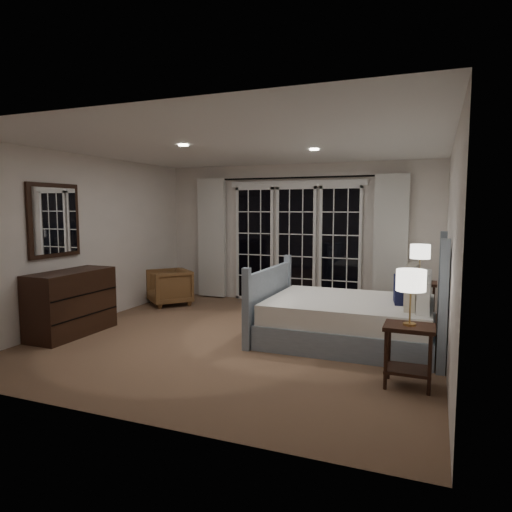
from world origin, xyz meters
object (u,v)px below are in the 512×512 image
at_px(nightstand_right, 419,296).
at_px(armchair, 169,287).
at_px(bed, 355,317).
at_px(nightstand_left, 409,347).
at_px(lamp_left, 411,281).
at_px(dresser, 71,303).
at_px(lamp_right, 420,252).

bearing_deg(nightstand_right, armchair, -177.95).
height_order(bed, nightstand_left, bed).
bearing_deg(armchair, lamp_left, 11.48).
bearing_deg(dresser, nightstand_left, -3.16).
distance_m(nightstand_right, armchair, 4.19).
distance_m(bed, armchair, 3.63).
height_order(nightstand_left, lamp_right, lamp_right).
height_order(nightstand_right, lamp_right, lamp_right).
bearing_deg(lamp_left, armchair, 150.33).
relative_size(bed, dresser, 1.82).
relative_size(lamp_right, dresser, 0.45).
bearing_deg(lamp_left, nightstand_right, 90.13).
relative_size(lamp_left, lamp_right, 0.97).
xyz_separation_m(nightstand_right, lamp_left, (0.01, -2.54, 0.61)).
relative_size(nightstand_right, lamp_right, 1.17).
relative_size(nightstand_left, dresser, 0.49).
xyz_separation_m(bed, armchair, (-3.46, 1.11, -0.01)).
bearing_deg(nightstand_left, lamp_left, 45.00).
bearing_deg(nightstand_right, lamp_right, -153.43).
bearing_deg(dresser, nightstand_right, 27.73).
height_order(bed, nightstand_right, bed).
relative_size(bed, nightstand_left, 3.71).
xyz_separation_m(bed, nightstand_right, (0.72, 1.26, 0.09)).
distance_m(lamp_right, armchair, 4.25).
xyz_separation_m(bed, nightstand_left, (0.73, -1.28, 0.07)).
relative_size(lamp_right, armchair, 0.79).
bearing_deg(lamp_right, armchair, -177.95).
relative_size(lamp_left, armchair, 0.77).
bearing_deg(dresser, armchair, 85.10).
height_order(lamp_left, lamp_right, lamp_right).
relative_size(armchair, dresser, 0.57).
bearing_deg(armchair, nightstand_right, 43.21).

